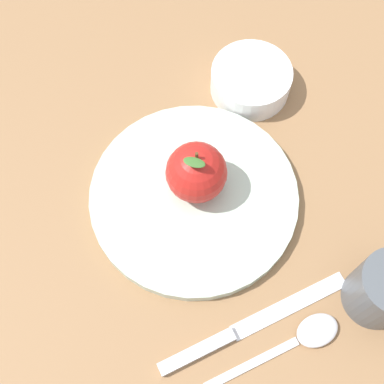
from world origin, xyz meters
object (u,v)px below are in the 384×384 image
at_px(dinner_plate, 192,196).
at_px(knife, 237,332).
at_px(apple, 192,172).
at_px(spoon, 304,337).
at_px(side_bowl, 251,79).

distance_m(dinner_plate, knife, 0.17).
bearing_deg(knife, apple, -149.12).
bearing_deg(dinner_plate, spoon, 51.03).
bearing_deg(knife, dinner_plate, -147.94).
relative_size(dinner_plate, knife, 1.35).
bearing_deg(apple, dinner_plate, 13.06).
bearing_deg(spoon, side_bowl, -157.63).
relative_size(apple, knife, 0.44).
bearing_deg(apple, knife, 30.88).
height_order(dinner_plate, apple, apple).
bearing_deg(apple, side_bowl, 167.69).
xyz_separation_m(knife, spoon, (-0.01, 0.07, 0.00)).
xyz_separation_m(apple, spoon, (0.14, 0.16, -0.05)).
bearing_deg(dinner_plate, knife, 32.06).
distance_m(apple, knife, 0.18).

